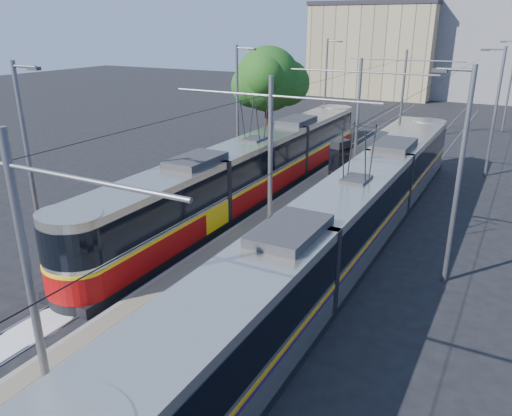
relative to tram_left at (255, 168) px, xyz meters
The scene contains 12 objects.
ground 13.79m from the tram_left, 74.75° to the right, with size 160.00×160.00×0.00m, color black.
platform 5.46m from the tram_left, 46.53° to the left, with size 4.00×50.00×0.30m, color gray.
tactile_strip_left 4.58m from the tram_left, 60.48° to the left, with size 0.70×50.00×0.01m, color gray.
tactile_strip_right 6.47m from the tram_left, 36.94° to the left, with size 0.70×50.00×0.01m, color gray.
rails 5.50m from the tram_left, 46.53° to the left, with size 8.71×70.00×0.03m.
tram_left is the anchor object (origin of this frame).
tram_right 8.55m from the tram_left, 32.58° to the right, with size 2.43×31.84×5.50m.
catenary 4.67m from the tram_left, 14.81° to the left, with size 9.20×70.00×7.00m.
street_lamps 8.94m from the tram_left, 65.22° to the left, with size 15.18×38.22×8.00m.
shelter 5.32m from the tram_left, 47.73° to the left, with size 1.03×1.32×2.57m.
tree 12.26m from the tram_left, 111.86° to the left, with size 5.33×4.93×7.75m.
building_left 47.43m from the tram_left, 97.79° to the left, with size 16.32×12.24×11.94m.
Camera 1 is at (9.25, -10.31, 9.24)m, focal length 35.00 mm.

